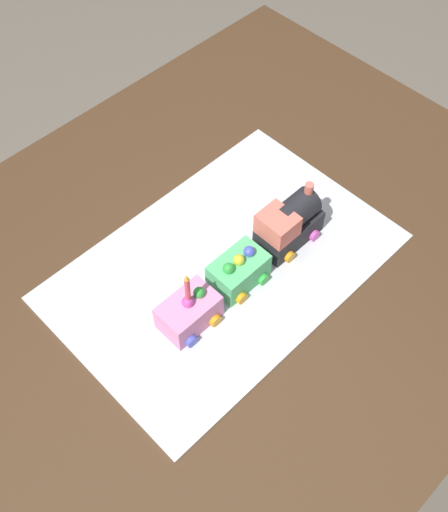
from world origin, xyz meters
TOP-DOWN VIEW (x-y plane):
  - ground_plane at (0.00, 0.00)m, footprint 8.00×8.00m
  - dining_table at (0.00, 0.00)m, footprint 1.40×1.00m
  - cake_board at (-0.06, 0.01)m, footprint 0.60×0.40m
  - cake_locomotive at (-0.18, 0.05)m, footprint 0.14×0.08m
  - cake_car_gondola_mint_green at (-0.05, 0.05)m, footprint 0.10×0.08m
  - cake_car_flatbed_bubblegum at (0.07, 0.05)m, footprint 0.10×0.08m
  - birthday_candle at (0.06, 0.05)m, footprint 0.01×0.01m

SIDE VIEW (x-z plane):
  - ground_plane at x=0.00m, z-range 0.00..0.00m
  - dining_table at x=0.00m, z-range 0.26..1.00m
  - cake_board at x=-0.06m, z-range 0.74..0.74m
  - cake_car_flatbed_bubblegum at x=0.07m, z-range 0.74..0.81m
  - cake_car_gondola_mint_green at x=-0.05m, z-range 0.74..0.81m
  - cake_locomotive at x=-0.18m, z-range 0.73..0.85m
  - birthday_candle at x=0.06m, z-range 0.81..0.88m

